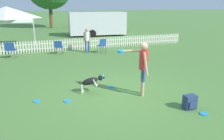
# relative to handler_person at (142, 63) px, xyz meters

# --- Properties ---
(ground_plane) EXTENTS (240.00, 240.00, 0.00)m
(ground_plane) POSITION_rel_handler_person_xyz_m (-0.63, 0.47, -1.10)
(ground_plane) COLOR #4C7A38
(handler_person) EXTENTS (0.86, 0.97, 1.75)m
(handler_person) POSITION_rel_handler_person_xyz_m (0.00, 0.00, 0.00)
(handler_person) COLOR tan
(handler_person) RESTS_ON ground_plane
(leaping_dog) EXTENTS (0.98, 0.56, 0.69)m
(leaping_dog) POSITION_rel_handler_person_xyz_m (-1.51, 0.70, -0.67)
(leaping_dog) COLOR black
(leaping_dog) RESTS_ON ground_plane
(frisbee_near_handler) EXTENTS (0.22, 0.22, 0.02)m
(frisbee_near_handler) POSITION_rel_handler_person_xyz_m (-0.70, 1.01, -1.09)
(frisbee_near_handler) COLOR #1E8CD8
(frisbee_near_handler) RESTS_ON ground_plane
(frisbee_near_dog) EXTENTS (0.22, 0.22, 0.02)m
(frisbee_near_dog) POSITION_rel_handler_person_xyz_m (0.98, -1.83, -1.09)
(frisbee_near_dog) COLOR #1E8CD8
(frisbee_near_dog) RESTS_ON ground_plane
(frisbee_midfield) EXTENTS (0.22, 0.22, 0.02)m
(frisbee_midfield) POSITION_rel_handler_person_xyz_m (-3.27, 0.65, -1.09)
(frisbee_midfield) COLOR #1E8CD8
(frisbee_midfield) RESTS_ON ground_plane
(frisbee_far_scatter) EXTENTS (0.22, 0.22, 0.02)m
(frisbee_far_scatter) POSITION_rel_handler_person_xyz_m (-2.38, 0.32, -1.09)
(frisbee_far_scatter) COLOR #1E8CD8
(frisbee_far_scatter) RESTS_ON ground_plane
(backpack_on_grass) EXTENTS (0.35, 0.28, 0.41)m
(backpack_on_grass) POSITION_rel_handler_person_xyz_m (0.82, -1.41, -0.90)
(backpack_on_grass) COLOR navy
(backpack_on_grass) RESTS_ON ground_plane
(picket_fence) EXTENTS (16.67, 0.04, 0.73)m
(picket_fence) POSITION_rel_handler_person_xyz_m (-0.63, 8.39, -0.74)
(picket_fence) COLOR beige
(picket_fence) RESTS_ON ground_plane
(folding_chair_blue_left) EXTENTS (0.53, 0.54, 0.89)m
(folding_chair_blue_left) POSITION_rel_handler_person_xyz_m (0.83, 6.75, -0.56)
(folding_chair_blue_left) COLOR #333338
(folding_chair_blue_left) RESTS_ON ground_plane
(folding_chair_center) EXTENTS (0.63, 0.64, 0.92)m
(folding_chair_center) POSITION_rel_handler_person_xyz_m (-4.38, 7.14, -0.55)
(folding_chair_center) COLOR #333338
(folding_chair_center) RESTS_ON ground_plane
(folding_chair_green_right) EXTENTS (0.59, 0.60, 0.83)m
(folding_chair_green_right) POSITION_rel_handler_person_xyz_m (-1.74, 7.32, -0.61)
(folding_chair_green_right) COLOR #333338
(folding_chair_green_right) RESTS_ON ground_plane
(canopy_tent_main) EXTENTS (3.24, 3.24, 2.79)m
(canopy_tent_main) POSITION_rel_handler_person_xyz_m (-4.61, 10.50, 1.20)
(canopy_tent_main) COLOR silver
(canopy_tent_main) RESTS_ON ground_plane
(spectator_standing) EXTENTS (0.41, 0.27, 1.49)m
(spectator_standing) POSITION_rel_handler_person_xyz_m (-0.00, 7.23, -0.21)
(spectator_standing) COLOR #334C7A
(spectator_standing) RESTS_ON ground_plane
(equipment_trailer) EXTENTS (6.25, 2.82, 2.23)m
(equipment_trailer) POSITION_rel_handler_person_xyz_m (2.92, 14.85, 0.08)
(equipment_trailer) COLOR silver
(equipment_trailer) RESTS_ON ground_plane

